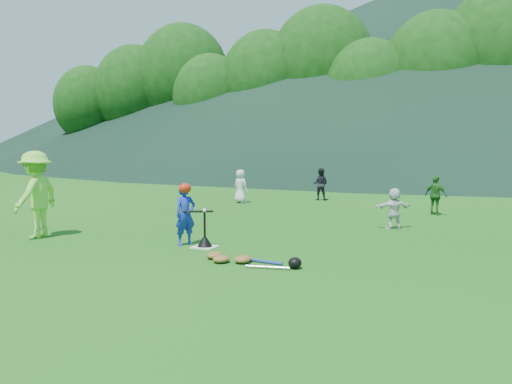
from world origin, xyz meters
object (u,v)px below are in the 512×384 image
batter_child (185,215)px  fielder_b (320,184)px  batting_tee (205,241)px  equipment_pile (242,259)px  home_plate (205,247)px  fielder_a (240,186)px  fielder_c (436,195)px  fielder_d (394,208)px  adult_coach (36,194)px

batter_child → fielder_b: (-0.03, 9.61, -0.01)m
batter_child → batting_tee: (0.48, -0.06, -0.49)m
fielder_b → batter_child: bearing=88.8°
batter_child → equipment_pile: batter_child is taller
home_plate → fielder_a: size_ratio=0.38×
fielder_c → equipment_pile: size_ratio=0.64×
home_plate → fielder_c: size_ratio=0.39×
fielder_b → fielder_d: size_ratio=1.21×
adult_coach → fielder_a: (1.07, 8.08, -0.35)m
batter_child → equipment_pile: size_ratio=0.68×
equipment_pile → batting_tee: bearing=143.8°
home_plate → fielder_b: bearing=93.0°
adult_coach → batting_tee: 4.04m
fielder_c → fielder_b: bearing=-7.9°
home_plate → adult_coach: size_ratio=0.24×
home_plate → equipment_pile: equipment_pile is taller
fielder_c → batting_tee: fielder_c is taller
batting_tee → home_plate: bearing=0.0°
batting_tee → equipment_pile: (1.27, -0.93, -0.06)m
home_plate → fielder_d: bearing=51.5°
fielder_d → home_plate: bearing=17.2°
fielder_c → fielder_d: (-0.73, -3.08, -0.08)m
fielder_a → equipment_pile: bearing=130.4°
batter_child → fielder_d: bearing=-14.2°
home_plate → batting_tee: size_ratio=0.66×
fielder_c → equipment_pile: bearing=96.7°
fielder_d → batting_tee: (-3.07, -3.85, -0.37)m
fielder_d → batting_tee: fielder_d is taller
fielder_b → fielder_d: bearing=120.2°
fielder_a → fielder_c: size_ratio=1.03×
adult_coach → fielder_d: adult_coach is taller
home_plate → fielder_d: fielder_d is taller
fielder_b → fielder_a: bearing=40.6°
fielder_b → home_plate: bearing=91.7°
adult_coach → fielder_a: 8.16m
home_plate → fielder_d: size_ratio=0.45×
equipment_pile → adult_coach: bearing=175.4°
home_plate → fielder_a: 8.11m
fielder_c → fielder_d: 3.17m
adult_coach → home_plate: bearing=88.3°
batting_tee → fielder_a: bearing=110.7°
home_plate → fielder_c: (3.80, 6.94, 0.57)m
fielder_d → equipment_pile: (-1.80, -4.78, -0.43)m
batter_child → batting_tee: size_ratio=1.81×
fielder_a → equipment_pile: (4.12, -8.50, -0.53)m
batter_child → fielder_a: 7.87m
home_plate → adult_coach: (-3.93, -0.51, 0.94)m
fielder_c → fielder_a: bearing=19.1°
fielder_b → batting_tee: 9.70m
fielder_d → fielder_b: bearing=-92.7°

